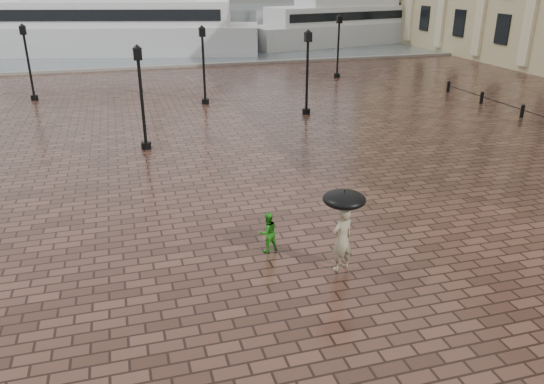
% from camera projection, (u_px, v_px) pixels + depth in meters
% --- Properties ---
extents(ground, '(300.00, 300.00, 0.00)m').
position_uv_depth(ground, '(366.00, 227.00, 16.38)').
color(ground, '#321E17').
rests_on(ground, ground).
extents(harbour_water, '(240.00, 240.00, 0.00)m').
position_uv_depth(harbour_water, '(150.00, 16.00, 98.05)').
color(harbour_water, '#4B555B').
rests_on(harbour_water, ground).
extents(quay_edge, '(80.00, 0.60, 0.30)m').
position_uv_depth(quay_edge, '(202.00, 66.00, 44.78)').
color(quay_edge, slate).
rests_on(quay_edge, ground).
extents(street_lamps, '(21.44, 14.44, 4.40)m').
position_uv_depth(street_lamps, '(212.00, 65.00, 30.70)').
color(street_lamps, black).
rests_on(street_lamps, ground).
extents(adult_pedestrian, '(0.75, 0.60, 1.78)m').
position_uv_depth(adult_pedestrian, '(342.00, 239.00, 13.73)').
color(adult_pedestrian, gray).
rests_on(adult_pedestrian, ground).
extents(child_pedestrian, '(0.68, 0.59, 1.17)m').
position_uv_depth(child_pedestrian, '(268.00, 232.00, 14.77)').
color(child_pedestrian, '#299A1C').
rests_on(child_pedestrian, ground).
extents(ferry_near, '(28.35, 13.27, 9.04)m').
position_uv_depth(ferry_near, '(114.00, 24.00, 50.78)').
color(ferry_near, silver).
rests_on(ferry_near, ground).
extents(ferry_far, '(23.45, 10.32, 7.48)m').
position_uv_depth(ferry_far, '(346.00, 22.00, 58.26)').
color(ferry_far, silver).
rests_on(ferry_far, ground).
extents(umbrella, '(1.10, 1.10, 1.17)m').
position_uv_depth(umbrella, '(344.00, 199.00, 13.30)').
color(umbrella, black).
rests_on(umbrella, ground).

